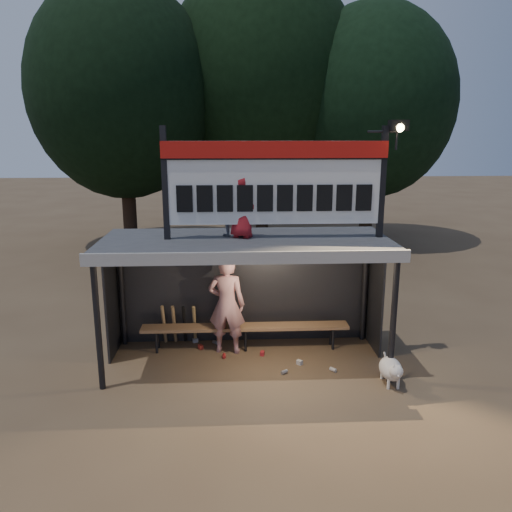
{
  "coord_description": "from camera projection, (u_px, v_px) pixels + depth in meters",
  "views": [
    {
      "loc": [
        -0.25,
        -8.48,
        4.09
      ],
      "look_at": [
        0.2,
        0.4,
        1.9
      ],
      "focal_mm": 35.0,
      "sensor_mm": 36.0,
      "label": 1
    }
  ],
  "objects": [
    {
      "name": "tree_right",
      "position": [
        372.0,
        103.0,
        18.4
      ],
      "size": [
        6.08,
        6.08,
        8.72
      ],
      "color": "black",
      "rests_on": "ground"
    },
    {
      "name": "bench",
      "position": [
        245.0,
        328.0,
        9.65
      ],
      "size": [
        4.0,
        0.35,
        0.48
      ],
      "color": "#936B45",
      "rests_on": "ground"
    },
    {
      "name": "tree_left",
      "position": [
        122.0,
        91.0,
        17.4
      ],
      "size": [
        6.46,
        6.46,
        9.27
      ],
      "color": "#311F15",
      "rests_on": "ground"
    },
    {
      "name": "tree_mid",
      "position": [
        262.0,
        77.0,
        18.94
      ],
      "size": [
        7.22,
        7.22,
        10.36
      ],
      "color": "#2F1F15",
      "rests_on": "ground"
    },
    {
      "name": "child_b",
      "position": [
        242.0,
        207.0,
        8.6
      ],
      "size": [
        0.63,
        0.56,
        1.09
      ],
      "primitive_type": "imported",
      "rotation": [
        0.0,
        0.0,
        2.63
      ],
      "color": "maroon",
      "rests_on": "dugout_shelter"
    },
    {
      "name": "player",
      "position": [
        227.0,
        305.0,
        9.39
      ],
      "size": [
        0.76,
        0.56,
        1.91
      ],
      "primitive_type": "imported",
      "rotation": [
        0.0,
        0.0,
        2.98
      ],
      "color": "silver",
      "rests_on": "ground"
    },
    {
      "name": "ground",
      "position": [
        246.0,
        361.0,
        9.22
      ],
      "size": [
        80.0,
        80.0,
        0.0
      ],
      "primitive_type": "plane",
      "color": "brown",
      "rests_on": "ground"
    },
    {
      "name": "dog",
      "position": [
        391.0,
        369.0,
        8.29
      ],
      "size": [
        0.36,
        0.81,
        0.49
      ],
      "color": "silver",
      "rests_on": "ground"
    },
    {
      "name": "litter",
      "position": [
        249.0,
        355.0,
        9.39
      ],
      "size": [
        2.65,
        1.55,
        0.08
      ],
      "color": "red",
      "rests_on": "ground"
    },
    {
      "name": "child_a",
      "position": [
        230.0,
        208.0,
        8.75
      ],
      "size": [
        0.52,
        0.42,
        1.0
      ],
      "primitive_type": "imported",
      "rotation": [
        0.0,
        0.0,
        3.06
      ],
      "color": "slate",
      "rests_on": "dugout_shelter"
    },
    {
      "name": "scoreboard_assembly",
      "position": [
        278.0,
        180.0,
        8.44
      ],
      "size": [
        4.1,
        0.27,
        1.99
      ],
      "color": "black",
      "rests_on": "dugout_shelter"
    },
    {
      "name": "dugout_shelter",
      "position": [
        245.0,
        261.0,
        9.01
      ],
      "size": [
        5.1,
        2.08,
        2.32
      ],
      "color": "#3A3B3D",
      "rests_on": "ground"
    },
    {
      "name": "bats",
      "position": [
        179.0,
        324.0,
        9.85
      ],
      "size": [
        0.68,
        0.35,
        0.84
      ],
      "color": "#A77F4E",
      "rests_on": "ground"
    }
  ]
}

